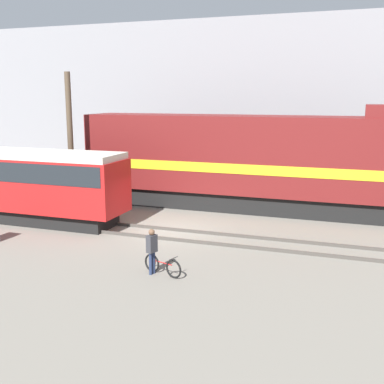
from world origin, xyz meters
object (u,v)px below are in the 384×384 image
Objects in this scene: freight_locomotive at (248,161)px; utility_pole_left at (70,142)px; person at (152,247)px; bicycle at (163,266)px; streetcar at (34,182)px.

utility_pole_left reaches higher than freight_locomotive.
utility_pole_left is at bearing 136.87° from person.
person is (-0.88, -10.51, -1.66)m from freight_locomotive.
person is (-0.38, -0.03, 0.63)m from bicycle.
freight_locomotive is 10.74m from bicycle.
bicycle is 0.98× the size of person.
bicycle is at bearing -92.73° from freight_locomotive.
streetcar is 5.84× the size of bicycle.
bicycle is at bearing -41.72° from utility_pole_left.
streetcar is 1.26× the size of utility_pole_left.
freight_locomotive is 1.93× the size of streetcar.
utility_pole_left is (-8.02, 7.51, 2.66)m from person.
utility_pole_left is at bearing 138.28° from bicycle.
freight_locomotive is at bearing 87.27° from bicycle.
freight_locomotive is 11.06× the size of person.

